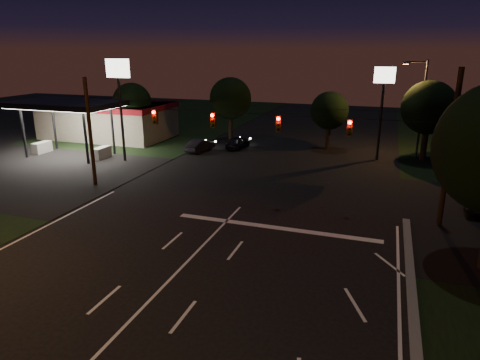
% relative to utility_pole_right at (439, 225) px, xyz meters
% --- Properties ---
extents(ground, '(140.00, 140.00, 0.00)m').
position_rel_utility_pole_right_xyz_m(ground, '(-12.00, -15.00, 0.00)').
color(ground, black).
rests_on(ground, ground).
extents(cross_street_left, '(20.00, 16.00, 0.02)m').
position_rel_utility_pole_right_xyz_m(cross_street_left, '(-32.00, 1.00, 0.00)').
color(cross_street_left, black).
rests_on(cross_street_left, ground).
extents(stop_bar, '(12.00, 0.50, 0.01)m').
position_rel_utility_pole_right_xyz_m(stop_bar, '(-9.00, -3.50, 0.01)').
color(stop_bar, silver).
rests_on(stop_bar, ground).
extents(utility_pole_right, '(0.30, 0.30, 9.00)m').
position_rel_utility_pole_right_xyz_m(utility_pole_right, '(0.00, 0.00, 0.00)').
color(utility_pole_right, black).
rests_on(utility_pole_right, ground).
extents(utility_pole_left, '(0.28, 0.28, 8.00)m').
position_rel_utility_pole_right_xyz_m(utility_pole_left, '(-24.00, 0.00, 0.00)').
color(utility_pole_left, black).
rests_on(utility_pole_left, ground).
extents(signal_span, '(24.00, 0.40, 1.56)m').
position_rel_utility_pole_right_xyz_m(signal_span, '(-12.00, -0.04, 5.50)').
color(signal_span, black).
rests_on(signal_span, ground).
extents(gas_station, '(14.20, 16.10, 5.25)m').
position_rel_utility_pole_right_xyz_m(gas_station, '(-33.86, 15.39, 2.38)').
color(gas_station, gray).
rests_on(gas_station, ground).
extents(pole_sign_left_near, '(2.20, 0.30, 9.10)m').
position_rel_utility_pole_right_xyz_m(pole_sign_left_near, '(-26.00, 7.00, 6.98)').
color(pole_sign_left_near, black).
rests_on(pole_sign_left_near, ground).
extents(pole_sign_right, '(1.80, 0.30, 8.40)m').
position_rel_utility_pole_right_xyz_m(pole_sign_right, '(-4.00, 15.00, 6.24)').
color(pole_sign_right, black).
rests_on(pole_sign_right, ground).
extents(street_light_right_far, '(2.20, 0.35, 9.00)m').
position_rel_utility_pole_right_xyz_m(street_light_right_far, '(-0.76, 17.00, 5.24)').
color(street_light_right_far, black).
rests_on(street_light_right_far, ground).
extents(tree_far_a, '(4.20, 4.20, 6.42)m').
position_rel_utility_pole_right_xyz_m(tree_far_a, '(-29.98, 15.12, 4.26)').
color(tree_far_a, black).
rests_on(tree_far_a, ground).
extents(tree_far_b, '(4.60, 4.60, 6.98)m').
position_rel_utility_pole_right_xyz_m(tree_far_b, '(-19.98, 19.13, 4.61)').
color(tree_far_b, black).
rests_on(tree_far_b, ground).
extents(tree_far_c, '(3.80, 3.80, 5.86)m').
position_rel_utility_pole_right_xyz_m(tree_far_c, '(-8.98, 18.10, 3.90)').
color(tree_far_c, black).
rests_on(tree_far_c, ground).
extents(tree_far_d, '(4.80, 4.80, 7.30)m').
position_rel_utility_pole_right_xyz_m(tree_far_d, '(0.02, 16.13, 4.83)').
color(tree_far_d, black).
rests_on(tree_far_d, ground).
extents(car_oncoming_a, '(1.72, 3.78, 1.26)m').
position_rel_utility_pole_right_xyz_m(car_oncoming_a, '(-17.89, 15.42, 0.63)').
color(car_oncoming_a, black).
rests_on(car_oncoming_a, ground).
extents(car_oncoming_b, '(1.89, 3.89, 1.23)m').
position_rel_utility_pole_right_xyz_m(car_oncoming_b, '(-21.00, 12.79, 0.61)').
color(car_oncoming_b, black).
rests_on(car_oncoming_b, ground).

